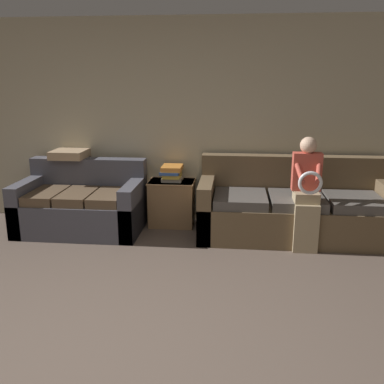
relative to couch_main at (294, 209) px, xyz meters
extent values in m
plane|color=brown|center=(-1.61, -2.71, -0.32)|extent=(14.00, 14.00, 0.00)
cube|color=#BCB293|center=(-1.61, 0.49, 0.95)|extent=(7.60, 0.06, 2.55)
cube|color=brown|center=(0.00, -0.05, -0.11)|extent=(2.23, 0.92, 0.42)
cube|color=brown|center=(0.00, 0.31, 0.34)|extent=(2.23, 0.20, 0.49)
cube|color=brown|center=(-1.04, -0.05, 0.01)|extent=(0.16, 0.92, 0.67)
cube|color=#514C47|center=(-0.64, -0.15, 0.15)|extent=(0.60, 0.68, 0.11)
cube|color=#514C47|center=(0.00, -0.15, 0.15)|extent=(0.60, 0.68, 0.11)
cube|color=#514C47|center=(0.64, -0.15, 0.15)|extent=(0.60, 0.68, 0.11)
cube|color=#4C4C56|center=(-2.57, -0.09, -0.12)|extent=(1.47, 0.89, 0.41)
cube|color=#4C4C56|center=(-2.57, 0.26, 0.30)|extent=(1.47, 0.20, 0.43)
cube|color=#4C4C56|center=(-3.22, -0.09, -0.01)|extent=(0.16, 0.89, 0.62)
cube|color=#4C4C56|center=(-1.91, -0.09, -0.01)|extent=(0.16, 0.89, 0.62)
cube|color=brown|center=(-2.95, -0.19, 0.14)|extent=(0.36, 0.65, 0.11)
cube|color=brown|center=(-2.57, -0.19, 0.14)|extent=(0.36, 0.65, 0.11)
cube|color=brown|center=(-2.18, -0.19, 0.14)|extent=(0.36, 0.65, 0.11)
cube|color=tan|center=(0.06, -0.51, -0.06)|extent=(0.26, 0.10, 0.53)
cube|color=tan|center=(0.06, -0.37, 0.26)|extent=(0.26, 0.28, 0.11)
cube|color=#C64C3D|center=(0.06, -0.30, 0.52)|extent=(0.31, 0.14, 0.41)
sphere|color=#DBB293|center=(0.06, -0.30, 0.81)|extent=(0.18, 0.18, 0.18)
torus|color=silver|center=(0.06, -0.57, 0.46)|extent=(0.25, 0.04, 0.25)
cylinder|color=#C64C3D|center=(-0.04, -0.43, 0.55)|extent=(0.11, 0.31, 0.23)
cylinder|color=#C64C3D|center=(0.16, -0.43, 0.55)|extent=(0.11, 0.31, 0.23)
cube|color=olive|center=(-1.50, 0.24, -0.04)|extent=(0.55, 0.40, 0.58)
cube|color=#9A724A|center=(-1.50, 0.24, 0.24)|extent=(0.57, 0.42, 0.02)
cube|color=gray|center=(-1.49, 0.25, 0.28)|extent=(0.24, 0.24, 0.05)
cube|color=gold|center=(-1.49, 0.23, 0.33)|extent=(0.21, 0.25, 0.05)
cube|color=#33569E|center=(-1.51, 0.22, 0.37)|extent=(0.23, 0.28, 0.04)
cube|color=orange|center=(-1.49, 0.25, 0.42)|extent=(0.24, 0.32, 0.06)
cube|color=tan|center=(-2.81, 0.26, 0.57)|extent=(0.42, 0.42, 0.10)
camera|label=1|loc=(-0.72, -4.92, 1.51)|focal=40.00mm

